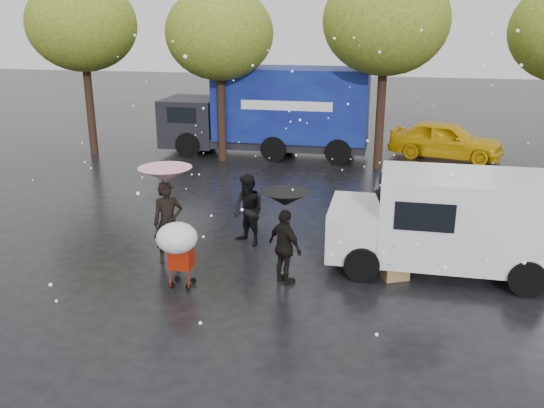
% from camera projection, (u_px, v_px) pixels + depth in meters
% --- Properties ---
extents(ground, '(90.00, 90.00, 0.00)m').
position_uv_depth(ground, '(246.00, 274.00, 12.66)').
color(ground, black).
rests_on(ground, ground).
extents(person_pink, '(0.82, 0.74, 1.89)m').
position_uv_depth(person_pink, '(168.00, 222.00, 13.07)').
color(person_pink, black).
rests_on(person_pink, ground).
extents(person_middle, '(1.09, 1.03, 1.77)m').
position_uv_depth(person_middle, '(248.00, 210.00, 14.08)').
color(person_middle, black).
rests_on(person_middle, ground).
extents(person_black, '(1.00, 0.91, 1.64)m').
position_uv_depth(person_black, '(285.00, 247.00, 12.01)').
color(person_black, black).
rests_on(person_black, ground).
extents(umbrella_pink, '(1.20, 1.20, 2.23)m').
position_uv_depth(umbrella_pink, '(165.00, 174.00, 12.72)').
color(umbrella_pink, '#4C4C4C').
rests_on(umbrella_pink, ground).
extents(umbrella_black, '(0.97, 0.97, 2.03)m').
position_uv_depth(umbrella_black, '(285.00, 199.00, 11.68)').
color(umbrella_black, '#4C4C4C').
rests_on(umbrella_black, ground).
extents(vendor_cart, '(1.52, 0.80, 1.27)m').
position_uv_depth(vendor_cart, '(376.00, 222.00, 13.71)').
color(vendor_cart, slate).
rests_on(vendor_cart, ground).
extents(shopping_cart, '(0.84, 0.84, 1.46)m').
position_uv_depth(shopping_cart, '(178.00, 241.00, 11.65)').
color(shopping_cart, '#B1200A').
rests_on(shopping_cart, ground).
extents(white_van, '(4.91, 2.18, 2.20)m').
position_uv_depth(white_van, '(450.00, 221.00, 12.53)').
color(white_van, white).
rests_on(white_van, ground).
extents(blue_truck, '(8.30, 2.60, 3.50)m').
position_uv_depth(blue_truck, '(271.00, 112.00, 23.07)').
color(blue_truck, navy).
rests_on(blue_truck, ground).
extents(box_ground_near, '(0.65, 0.60, 0.47)m').
position_uv_depth(box_ground_near, '(395.00, 268.00, 12.40)').
color(box_ground_near, olive).
rests_on(box_ground_near, ground).
extents(box_ground_far, '(0.42, 0.34, 0.31)m').
position_uv_depth(box_ground_far, '(344.00, 252.00, 13.42)').
color(box_ground_far, olive).
rests_on(box_ground_far, ground).
extents(yellow_taxi, '(4.67, 2.77, 1.49)m').
position_uv_depth(yellow_taxi, '(446.00, 140.00, 22.77)').
color(yellow_taxi, '#ECB50C').
rests_on(yellow_taxi, ground).
extents(tree_row, '(21.60, 4.40, 7.12)m').
position_uv_depth(tree_row, '(301.00, 27.00, 20.49)').
color(tree_row, black).
rests_on(tree_row, ground).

